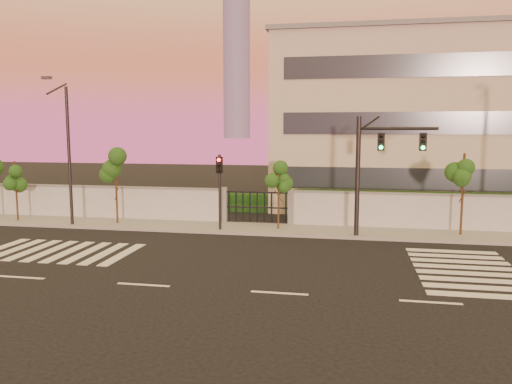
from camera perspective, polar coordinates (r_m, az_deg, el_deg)
ground at (r=17.61m, az=2.70°, el=-11.49°), size 120.00×120.00×0.00m
sidewalk at (r=27.68m, az=5.71°, el=-4.42°), size 60.00×3.00×0.15m
perimeter_wall at (r=28.97m, az=6.19°, el=-1.90°), size 60.00×0.36×2.20m
hedge_row at (r=31.65m, az=8.49°, el=-1.62°), size 41.00×4.25×1.80m
institutional_building at (r=39.10m, az=20.71°, el=7.52°), size 24.40×12.40×12.25m
distant_skyscraper at (r=309.23m, az=-2.25°, el=17.73°), size 16.00×16.00×118.00m
road_markings at (r=21.40m, az=-0.13°, el=-8.04°), size 57.00×7.62×0.02m
street_tree_b at (r=33.15m, az=-25.75°, el=1.51°), size 1.39×1.11×3.74m
street_tree_c at (r=30.08m, az=-15.70°, el=2.53°), size 1.43×1.13×4.51m
street_tree_d at (r=27.35m, az=2.64°, el=1.13°), size 1.30×1.04×3.72m
street_tree_e at (r=27.84m, az=22.66°, el=1.73°), size 1.51×1.20×4.41m
traffic_signal_main at (r=26.05m, az=13.32°, el=3.33°), size 3.92×1.16×6.27m
traffic_signal_secondary at (r=27.19m, az=-4.18°, el=1.02°), size 0.33×0.33×4.27m
streetlight_west at (r=30.28m, az=-20.78°, el=4.66°), size 0.50×2.02×8.39m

